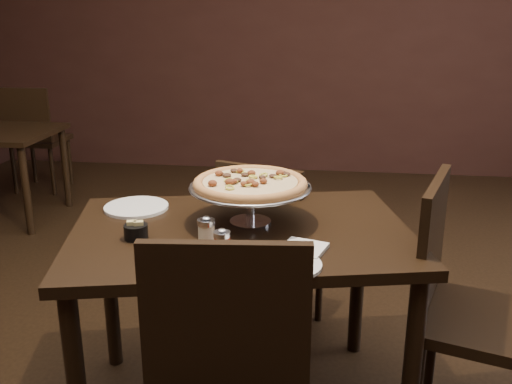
# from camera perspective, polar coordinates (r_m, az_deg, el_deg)

# --- Properties ---
(room) EXTENTS (6.04, 7.04, 2.84)m
(room) POSITION_cam_1_polar(r_m,az_deg,el_deg) (2.09, -1.60, 13.94)
(room) COLOR black
(room) RESTS_ON ground
(dining_table) EXTENTS (1.39, 1.08, 0.77)m
(dining_table) POSITION_cam_1_polar(r_m,az_deg,el_deg) (2.14, -1.51, -6.24)
(dining_table) COLOR black
(dining_table) RESTS_ON ground
(pizza_stand) EXTENTS (0.46, 0.46, 0.19)m
(pizza_stand) POSITION_cam_1_polar(r_m,az_deg,el_deg) (2.11, -0.59, 0.82)
(pizza_stand) COLOR silver
(pizza_stand) RESTS_ON dining_table
(parmesan_shaker) EXTENTS (0.06, 0.06, 0.11)m
(parmesan_shaker) POSITION_cam_1_polar(r_m,az_deg,el_deg) (1.95, -4.98, -3.98)
(parmesan_shaker) COLOR #F6E8BF
(parmesan_shaker) RESTS_ON dining_table
(pepper_flake_shaker) EXTENTS (0.06, 0.06, 0.10)m
(pepper_flake_shaker) POSITION_cam_1_polar(r_m,az_deg,el_deg) (1.86, -3.41, -5.16)
(pepper_flake_shaker) COLOR #9A170E
(pepper_flake_shaker) RESTS_ON dining_table
(packet_caddy) EXTENTS (0.08, 0.08, 0.07)m
(packet_caddy) POSITION_cam_1_polar(r_m,az_deg,el_deg) (2.05, -11.92, -3.84)
(packet_caddy) COLOR black
(packet_caddy) RESTS_ON dining_table
(napkin_stack) EXTENTS (0.17, 0.17, 0.01)m
(napkin_stack) POSITION_cam_1_polar(r_m,az_deg,el_deg) (1.92, 4.75, -5.69)
(napkin_stack) COLOR white
(napkin_stack) RESTS_ON dining_table
(plate_left) EXTENTS (0.26, 0.26, 0.01)m
(plate_left) POSITION_cam_1_polar(r_m,az_deg,el_deg) (2.36, -11.87, -1.50)
(plate_left) COLOR white
(plate_left) RESTS_ON dining_table
(plate_near) EXTENTS (0.23, 0.23, 0.01)m
(plate_near) POSITION_cam_1_polar(r_m,az_deg,el_deg) (1.81, 3.04, -7.27)
(plate_near) COLOR white
(plate_near) RESTS_ON dining_table
(serving_spatula) EXTENTS (0.17, 0.17, 0.02)m
(serving_spatula) POSITION_cam_1_polar(r_m,az_deg,el_deg) (2.07, 3.72, 0.31)
(serving_spatula) COLOR silver
(serving_spatula) RESTS_ON pizza_stand
(chair_far) EXTENTS (0.53, 0.53, 0.90)m
(chair_far) POSITION_cam_1_polar(r_m,az_deg,el_deg) (2.70, 1.35, -5.15)
(chair_far) COLOR black
(chair_far) RESTS_ON ground
(chair_side) EXTENTS (0.57, 0.57, 0.98)m
(chair_side) POSITION_cam_1_polar(r_m,az_deg,el_deg) (2.23, 19.98, -10.27)
(chair_side) COLOR black
(chair_side) RESTS_ON ground
(bg_chair_far) EXTENTS (0.44, 0.44, 0.92)m
(bg_chair_far) POSITION_cam_1_polar(r_m,az_deg,el_deg) (5.30, -21.25, 5.34)
(bg_chair_far) COLOR black
(bg_chair_far) RESTS_ON ground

